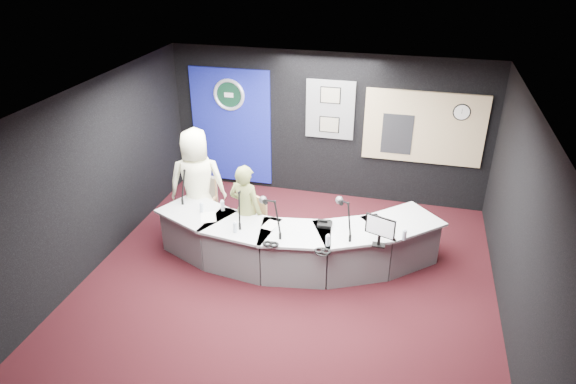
% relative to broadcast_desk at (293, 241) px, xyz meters
% --- Properties ---
extents(ground, '(6.00, 6.00, 0.00)m').
position_rel_broadcast_desk_xyz_m(ground, '(0.05, -0.55, -0.38)').
color(ground, black).
rests_on(ground, ground).
extents(ceiling, '(6.00, 6.00, 0.02)m').
position_rel_broadcast_desk_xyz_m(ceiling, '(0.05, -0.55, 2.42)').
color(ceiling, silver).
rests_on(ceiling, ground).
extents(wall_back, '(6.00, 0.02, 2.80)m').
position_rel_broadcast_desk_xyz_m(wall_back, '(0.05, 2.45, 1.02)').
color(wall_back, black).
rests_on(wall_back, ground).
extents(wall_front, '(6.00, 0.02, 2.80)m').
position_rel_broadcast_desk_xyz_m(wall_front, '(0.05, -3.55, 1.02)').
color(wall_front, black).
rests_on(wall_front, ground).
extents(wall_left, '(0.02, 6.00, 2.80)m').
position_rel_broadcast_desk_xyz_m(wall_left, '(-2.95, -0.55, 1.02)').
color(wall_left, black).
rests_on(wall_left, ground).
extents(wall_right, '(0.02, 6.00, 2.80)m').
position_rel_broadcast_desk_xyz_m(wall_right, '(3.05, -0.55, 1.02)').
color(wall_right, black).
rests_on(wall_right, ground).
extents(broadcast_desk, '(4.50, 1.90, 0.75)m').
position_rel_broadcast_desk_xyz_m(broadcast_desk, '(0.00, 0.00, 0.00)').
color(broadcast_desk, '#B1B4B6').
rests_on(broadcast_desk, ground).
extents(backdrop_panel, '(1.60, 0.05, 2.30)m').
position_rel_broadcast_desk_xyz_m(backdrop_panel, '(-1.85, 2.42, 0.88)').
color(backdrop_panel, navy).
rests_on(backdrop_panel, wall_back).
extents(agency_seal, '(0.63, 0.07, 0.63)m').
position_rel_broadcast_desk_xyz_m(agency_seal, '(-1.85, 2.38, 1.52)').
color(agency_seal, silver).
rests_on(agency_seal, backdrop_panel).
extents(seal_center, '(0.48, 0.01, 0.48)m').
position_rel_broadcast_desk_xyz_m(seal_center, '(-1.85, 2.38, 1.52)').
color(seal_center, '#0D311F').
rests_on(seal_center, backdrop_panel).
extents(pinboard, '(0.90, 0.04, 1.10)m').
position_rel_broadcast_desk_xyz_m(pinboard, '(0.10, 2.42, 1.38)').
color(pinboard, slate).
rests_on(pinboard, wall_back).
extents(framed_photo_upper, '(0.34, 0.02, 0.27)m').
position_rel_broadcast_desk_xyz_m(framed_photo_upper, '(0.10, 2.39, 1.65)').
color(framed_photo_upper, gray).
rests_on(framed_photo_upper, pinboard).
extents(framed_photo_lower, '(0.34, 0.02, 0.27)m').
position_rel_broadcast_desk_xyz_m(framed_photo_lower, '(0.10, 2.39, 1.09)').
color(framed_photo_lower, gray).
rests_on(framed_photo_lower, pinboard).
extents(booth_window_frame, '(2.12, 0.06, 1.32)m').
position_rel_broadcast_desk_xyz_m(booth_window_frame, '(1.80, 2.42, 1.18)').
color(booth_window_frame, tan).
rests_on(booth_window_frame, wall_back).
extents(booth_glow, '(2.00, 0.02, 1.20)m').
position_rel_broadcast_desk_xyz_m(booth_glow, '(1.80, 2.41, 1.18)').
color(booth_glow, beige).
rests_on(booth_glow, booth_window_frame).
extents(equipment_rack, '(0.55, 0.02, 0.75)m').
position_rel_broadcast_desk_xyz_m(equipment_rack, '(1.35, 2.39, 1.03)').
color(equipment_rack, black).
rests_on(equipment_rack, booth_window_frame).
extents(wall_clock, '(0.28, 0.01, 0.28)m').
position_rel_broadcast_desk_xyz_m(wall_clock, '(2.40, 2.39, 1.52)').
color(wall_clock, white).
rests_on(wall_clock, booth_window_frame).
extents(armchair_left, '(0.58, 0.58, 1.03)m').
position_rel_broadcast_desk_xyz_m(armchair_left, '(-1.76, 0.46, 0.14)').
color(armchair_left, '#A3754A').
rests_on(armchair_left, ground).
extents(armchair_right, '(0.72, 0.72, 0.95)m').
position_rel_broadcast_desk_xyz_m(armchair_right, '(-0.79, 0.07, 0.10)').
color(armchair_right, '#A3754A').
rests_on(armchair_right, ground).
extents(draped_jacket, '(0.50, 0.10, 0.70)m').
position_rel_broadcast_desk_xyz_m(draped_jacket, '(-1.78, 0.71, 0.24)').
color(draped_jacket, '#6A635A').
rests_on(draped_jacket, armchair_left).
extents(person_man, '(1.07, 0.86, 1.90)m').
position_rel_broadcast_desk_xyz_m(person_man, '(-1.76, 0.46, 0.58)').
color(person_man, '#FFFDCB').
rests_on(person_man, ground).
extents(person_woman, '(0.64, 0.50, 1.56)m').
position_rel_broadcast_desk_xyz_m(person_woman, '(-0.79, 0.07, 0.40)').
color(person_woman, olive).
rests_on(person_woman, ground).
extents(computer_monitor, '(0.39, 0.16, 0.28)m').
position_rel_broadcast_desk_xyz_m(computer_monitor, '(1.32, -0.37, 0.70)').
color(computer_monitor, black).
rests_on(computer_monitor, broadcast_desk).
extents(desk_phone, '(0.22, 0.18, 0.05)m').
position_rel_broadcast_desk_xyz_m(desk_phone, '(0.49, -0.03, 0.40)').
color(desk_phone, black).
rests_on(desk_phone, broadcast_desk).
extents(headphones_near, '(0.23, 0.23, 0.04)m').
position_rel_broadcast_desk_xyz_m(headphones_near, '(0.59, -0.73, 0.39)').
color(headphones_near, black).
rests_on(headphones_near, broadcast_desk).
extents(headphones_far, '(0.19, 0.19, 0.03)m').
position_rel_broadcast_desk_xyz_m(headphones_far, '(-0.15, -0.74, 0.39)').
color(headphones_far, black).
rests_on(headphones_far, broadcast_desk).
extents(paper_stack, '(0.35, 0.40, 0.00)m').
position_rel_broadcast_desk_xyz_m(paper_stack, '(-1.30, -0.22, 0.38)').
color(paper_stack, white).
rests_on(paper_stack, broadcast_desk).
extents(notepad, '(0.25, 0.31, 0.00)m').
position_rel_broadcast_desk_xyz_m(notepad, '(-0.30, -0.21, 0.38)').
color(notepad, white).
rests_on(notepad, broadcast_desk).
extents(boom_mic_a, '(0.16, 0.74, 0.60)m').
position_rel_broadcast_desk_xyz_m(boom_mic_a, '(-1.86, 0.38, 0.68)').
color(boom_mic_a, black).
rests_on(boom_mic_a, broadcast_desk).
extents(boom_mic_b, '(0.29, 0.71, 0.60)m').
position_rel_broadcast_desk_xyz_m(boom_mic_b, '(-0.80, -0.14, 0.68)').
color(boom_mic_b, black).
rests_on(boom_mic_b, broadcast_desk).
extents(boom_mic_c, '(0.52, 0.60, 0.60)m').
position_rel_broadcast_desk_xyz_m(boom_mic_c, '(-0.26, -0.31, 0.68)').
color(boom_mic_c, black).
rests_on(boom_mic_c, broadcast_desk).
extents(boom_mic_d, '(0.38, 0.68, 0.60)m').
position_rel_broadcast_desk_xyz_m(boom_mic_d, '(0.79, -0.08, 0.68)').
color(boom_mic_d, black).
rests_on(boom_mic_d, broadcast_desk).
extents(water_bottles, '(3.18, 0.65, 0.18)m').
position_rel_broadcast_desk_xyz_m(water_bottles, '(0.10, -0.25, 0.46)').
color(water_bottles, silver).
rests_on(water_bottles, broadcast_desk).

